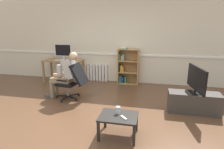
{
  "coord_description": "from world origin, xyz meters",
  "views": [
    {
      "loc": [
        1.1,
        -3.54,
        1.89
      ],
      "look_at": [
        0.15,
        0.85,
        0.7
      ],
      "focal_mm": 30.6,
      "sensor_mm": 36.0,
      "label": 1
    }
  ],
  "objects_px": {
    "bookshelf": "(127,67)",
    "drinking_glass": "(118,110)",
    "person_seated": "(65,74)",
    "computer_desk": "(63,63)",
    "spare_remote": "(124,118)",
    "coffee_table": "(118,118)",
    "radiator": "(96,73)",
    "tv_stand": "(194,103)",
    "keyboard": "(61,60)",
    "computer_mouse": "(70,60)",
    "tv_screen": "(196,79)",
    "office_chair": "(73,80)",
    "imac_monitor": "(63,51)"
  },
  "relations": [
    {
      "from": "keyboard",
      "to": "person_seated",
      "type": "xyz_separation_m",
      "value": [
        0.73,
        -1.2,
        -0.11
      ]
    },
    {
      "from": "office_chair",
      "to": "radiator",
      "type": "bearing_deg",
      "value": -174.58
    },
    {
      "from": "imac_monitor",
      "to": "drinking_glass",
      "type": "bearing_deg",
      "value": -49.66
    },
    {
      "from": "imac_monitor",
      "to": "radiator",
      "type": "relative_size",
      "value": 0.7
    },
    {
      "from": "computer_mouse",
      "to": "person_seated",
      "type": "distance_m",
      "value": 1.29
    },
    {
      "from": "computer_desk",
      "to": "office_chair",
      "type": "height_order",
      "value": "office_chair"
    },
    {
      "from": "tv_stand",
      "to": "spare_remote",
      "type": "distance_m",
      "value": 1.9
    },
    {
      "from": "tv_screen",
      "to": "spare_remote",
      "type": "height_order",
      "value": "tv_screen"
    },
    {
      "from": "drinking_glass",
      "to": "tv_screen",
      "type": "bearing_deg",
      "value": 38.86
    },
    {
      "from": "keyboard",
      "to": "office_chair",
      "type": "bearing_deg",
      "value": -52.95
    },
    {
      "from": "drinking_glass",
      "to": "spare_remote",
      "type": "distance_m",
      "value": 0.2
    },
    {
      "from": "computer_mouse",
      "to": "radiator",
      "type": "height_order",
      "value": "computer_mouse"
    },
    {
      "from": "drinking_glass",
      "to": "spare_remote",
      "type": "height_order",
      "value": "drinking_glass"
    },
    {
      "from": "tv_stand",
      "to": "radiator",
      "type": "bearing_deg",
      "value": 145.96
    },
    {
      "from": "tv_screen",
      "to": "bookshelf",
      "type": "bearing_deg",
      "value": 33.12
    },
    {
      "from": "computer_mouse",
      "to": "radiator",
      "type": "bearing_deg",
      "value": 37.07
    },
    {
      "from": "bookshelf",
      "to": "office_chair",
      "type": "distance_m",
      "value": 2.02
    },
    {
      "from": "keyboard",
      "to": "tv_screen",
      "type": "bearing_deg",
      "value": -19.83
    },
    {
      "from": "tv_screen",
      "to": "person_seated",
      "type": "bearing_deg",
      "value": 76.08
    },
    {
      "from": "computer_mouse",
      "to": "coffee_table",
      "type": "xyz_separation_m",
      "value": [
        2.05,
        -2.66,
        -0.45
      ]
    },
    {
      "from": "imac_monitor",
      "to": "keyboard",
      "type": "height_order",
      "value": "imac_monitor"
    },
    {
      "from": "bookshelf",
      "to": "coffee_table",
      "type": "relative_size",
      "value": 1.83
    },
    {
      "from": "radiator",
      "to": "tv_stand",
      "type": "distance_m",
      "value": 3.41
    },
    {
      "from": "bookshelf",
      "to": "drinking_glass",
      "type": "relative_size",
      "value": 9.23
    },
    {
      "from": "imac_monitor",
      "to": "keyboard",
      "type": "bearing_deg",
      "value": -87.19
    },
    {
      "from": "tv_screen",
      "to": "drinking_glass",
      "type": "xyz_separation_m",
      "value": [
        -1.47,
        -1.18,
        -0.31
      ]
    },
    {
      "from": "imac_monitor",
      "to": "office_chair",
      "type": "height_order",
      "value": "imac_monitor"
    },
    {
      "from": "drinking_glass",
      "to": "spare_remote",
      "type": "xyz_separation_m",
      "value": [
        0.12,
        -0.15,
        -0.06
      ]
    },
    {
      "from": "tv_screen",
      "to": "spare_remote",
      "type": "distance_m",
      "value": 1.93
    },
    {
      "from": "imac_monitor",
      "to": "bookshelf",
      "type": "xyz_separation_m",
      "value": [
        2.09,
        0.22,
        -0.49
      ]
    },
    {
      "from": "person_seated",
      "to": "coffee_table",
      "type": "height_order",
      "value": "person_seated"
    },
    {
      "from": "bookshelf",
      "to": "computer_mouse",
      "type": "bearing_deg",
      "value": -166.77
    },
    {
      "from": "coffee_table",
      "to": "office_chair",
      "type": "bearing_deg",
      "value": 135.71
    },
    {
      "from": "spare_remote",
      "to": "computer_mouse",
      "type": "bearing_deg",
      "value": -92.51
    },
    {
      "from": "computer_desk",
      "to": "spare_remote",
      "type": "xyz_separation_m",
      "value": [
        2.46,
        -2.85,
        -0.25
      ]
    },
    {
      "from": "computer_desk",
      "to": "computer_mouse",
      "type": "height_order",
      "value": "computer_mouse"
    },
    {
      "from": "office_chair",
      "to": "tv_screen",
      "type": "relative_size",
      "value": 1.06
    },
    {
      "from": "computer_desk",
      "to": "radiator",
      "type": "height_order",
      "value": "computer_desk"
    },
    {
      "from": "keyboard",
      "to": "coffee_table",
      "type": "xyz_separation_m",
      "value": [
        2.37,
        -2.64,
        -0.44
      ]
    },
    {
      "from": "person_seated",
      "to": "imac_monitor",
      "type": "bearing_deg",
      "value": -145.04
    },
    {
      "from": "computer_desk",
      "to": "person_seated",
      "type": "xyz_separation_m",
      "value": [
        0.71,
        -1.34,
        0.01
      ]
    },
    {
      "from": "coffee_table",
      "to": "drinking_glass",
      "type": "bearing_deg",
      "value": 105.61
    },
    {
      "from": "tv_screen",
      "to": "computer_desk",
      "type": "bearing_deg",
      "value": 57.56
    },
    {
      "from": "coffee_table",
      "to": "computer_mouse",
      "type": "bearing_deg",
      "value": 127.67
    },
    {
      "from": "computer_mouse",
      "to": "tv_screen",
      "type": "relative_size",
      "value": 0.11
    },
    {
      "from": "computer_desk",
      "to": "office_chair",
      "type": "relative_size",
      "value": 1.36
    },
    {
      "from": "person_seated",
      "to": "drinking_glass",
      "type": "bearing_deg",
      "value": 57.63
    },
    {
      "from": "computer_desk",
      "to": "drinking_glass",
      "type": "relative_size",
      "value": 10.03
    },
    {
      "from": "keyboard",
      "to": "tv_stand",
      "type": "xyz_separation_m",
      "value": [
        3.82,
        -1.38,
        -0.54
      ]
    },
    {
      "from": "imac_monitor",
      "to": "radiator",
      "type": "height_order",
      "value": "imac_monitor"
    }
  ]
}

